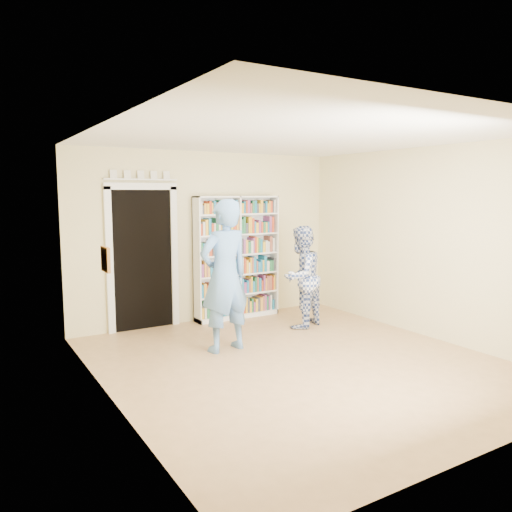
{
  "coord_description": "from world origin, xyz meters",
  "views": [
    {
      "loc": [
        -3.48,
        -4.75,
        2.05
      ],
      "look_at": [
        -0.07,
        0.9,
        1.22
      ],
      "focal_mm": 35.0,
      "sensor_mm": 36.0,
      "label": 1
    }
  ],
  "objects": [
    {
      "name": "ceiling",
      "position": [
        0.0,
        0.0,
        2.7
      ],
      "size": [
        5.0,
        5.0,
        0.0
      ],
      "primitive_type": "plane",
      "rotation": [
        3.14,
        0.0,
        0.0
      ],
      "color": "white",
      "rests_on": "wall_back"
    },
    {
      "name": "wall_art",
      "position": [
        -2.23,
        0.2,
        1.4
      ],
      "size": [
        0.03,
        0.25,
        0.25
      ],
      "primitive_type": "cube",
      "color": "brown",
      "rests_on": "wall_left"
    },
    {
      "name": "wall_left",
      "position": [
        -2.25,
        0.0,
        1.35
      ],
      "size": [
        0.0,
        5.0,
        5.0
      ],
      "primitive_type": "plane",
      "rotation": [
        1.57,
        0.0,
        1.57
      ],
      "color": "beige",
      "rests_on": "floor"
    },
    {
      "name": "man_plaid",
      "position": [
        0.99,
        1.32,
        0.78
      ],
      "size": [
        0.92,
        0.83,
        1.56
      ],
      "primitive_type": "imported",
      "rotation": [
        0.0,
        0.0,
        3.52
      ],
      "color": "navy",
      "rests_on": "floor"
    },
    {
      "name": "bookshelf",
      "position": [
        0.44,
        2.34,
        1.01
      ],
      "size": [
        1.46,
        0.27,
        2.0
      ],
      "rotation": [
        0.0,
        0.0,
        -0.39
      ],
      "color": "white",
      "rests_on": "floor"
    },
    {
      "name": "paper_sheet",
      "position": [
        1.07,
        1.14,
        0.99
      ],
      "size": [
        0.19,
        0.1,
        0.29
      ],
      "primitive_type": "cube",
      "rotation": [
        0.0,
        0.0,
        0.45
      ],
      "color": "white",
      "rests_on": "man_plaid"
    },
    {
      "name": "floor",
      "position": [
        0.0,
        0.0,
        0.0
      ],
      "size": [
        5.0,
        5.0,
        0.0
      ],
      "primitive_type": "plane",
      "color": "#A0784D",
      "rests_on": "ground"
    },
    {
      "name": "wall_right",
      "position": [
        2.25,
        0.0,
        1.35
      ],
      "size": [
        0.0,
        5.0,
        5.0
      ],
      "primitive_type": "plane",
      "rotation": [
        1.57,
        0.0,
        -1.57
      ],
      "color": "beige",
      "rests_on": "floor"
    },
    {
      "name": "doorway",
      "position": [
        -1.1,
        2.48,
        1.18
      ],
      "size": [
        1.1,
        0.08,
        2.43
      ],
      "color": "black",
      "rests_on": "floor"
    },
    {
      "name": "man_blue",
      "position": [
        -0.54,
        0.89,
        0.99
      ],
      "size": [
        0.77,
        0.56,
        1.98
      ],
      "primitive_type": "imported",
      "rotation": [
        0.0,
        0.0,
        3.26
      ],
      "color": "#5B8BCB",
      "rests_on": "floor"
    },
    {
      "name": "wall_back",
      "position": [
        0.0,
        2.5,
        1.35
      ],
      "size": [
        4.5,
        0.0,
        4.5
      ],
      "primitive_type": "plane",
      "rotation": [
        1.57,
        0.0,
        0.0
      ],
      "color": "beige",
      "rests_on": "floor"
    }
  ]
}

